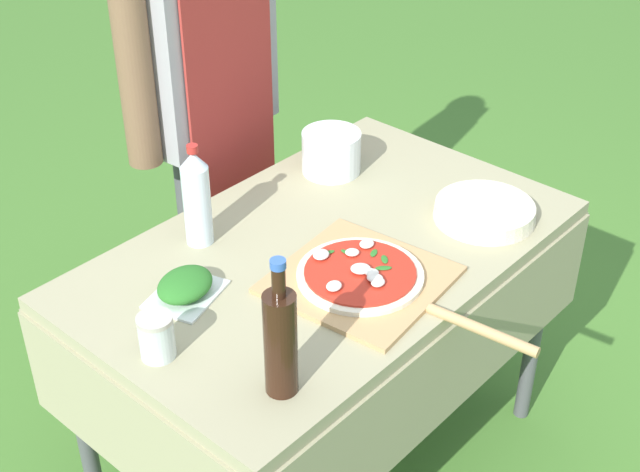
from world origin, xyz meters
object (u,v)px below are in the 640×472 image
object	(u,v)px
person_cook	(206,85)
water_bottle	(197,197)
prep_table	(326,277)
mixing_tub	(331,152)
oil_bottle	(280,341)
sauce_jar	(157,339)
plate_stack	(485,211)
herb_container	(185,286)
pizza_on_peel	(365,279)

from	to	relation	value
person_cook	water_bottle	size ratio (longest dim) A/B	6.02
prep_table	mixing_tub	world-z (taller)	mixing_tub
oil_bottle	sauce_jar	xyz separation A→B (m)	(-0.10, 0.25, -0.08)
sauce_jar	prep_table	bearing A→B (deg)	0.75
prep_table	plate_stack	distance (m)	0.43
herb_container	person_cook	bearing A→B (deg)	43.61
water_bottle	sauce_jar	distance (m)	0.42
oil_bottle	plate_stack	size ratio (longest dim) A/B	1.19
pizza_on_peel	herb_container	bearing A→B (deg)	131.66
pizza_on_peel	plate_stack	size ratio (longest dim) A/B	2.45
prep_table	sauce_jar	distance (m)	0.54
mixing_tub	plate_stack	size ratio (longest dim) A/B	0.62
sauce_jar	water_bottle	bearing A→B (deg)	36.62
prep_table	plate_stack	bearing A→B (deg)	-30.72
water_bottle	plate_stack	distance (m)	0.71
prep_table	sauce_jar	size ratio (longest dim) A/B	12.65
water_bottle	mixing_tub	size ratio (longest dim) A/B	1.63
prep_table	mixing_tub	xyz separation A→B (m)	(0.28, 0.23, 0.15)
oil_bottle	sauce_jar	bearing A→B (deg)	110.62
prep_table	sauce_jar	world-z (taller)	sauce_jar
pizza_on_peel	sauce_jar	bearing A→B (deg)	154.84
pizza_on_peel	herb_container	world-z (taller)	herb_container
prep_table	sauce_jar	bearing A→B (deg)	-179.25
person_cook	sauce_jar	world-z (taller)	person_cook
prep_table	herb_container	distance (m)	0.38
water_bottle	sauce_jar	world-z (taller)	water_bottle
mixing_tub	plate_stack	bearing A→B (deg)	-80.57
herb_container	sauce_jar	distance (m)	0.20
oil_bottle	sauce_jar	world-z (taller)	oil_bottle
person_cook	plate_stack	size ratio (longest dim) A/B	6.12
mixing_tub	prep_table	bearing A→B (deg)	-140.58
plate_stack	sauce_jar	size ratio (longest dim) A/B	2.64
prep_table	mixing_tub	size ratio (longest dim) A/B	7.68
person_cook	mixing_tub	xyz separation A→B (m)	(0.10, -0.38, -0.11)
sauce_jar	person_cook	bearing A→B (deg)	41.39
prep_table	pizza_on_peel	bearing A→B (deg)	-108.22
pizza_on_peel	oil_bottle	distance (m)	0.40
water_bottle	mixing_tub	distance (m)	0.47
herb_container	mixing_tub	xyz separation A→B (m)	(0.63, 0.13, 0.03)
plate_stack	sauce_jar	distance (m)	0.90
person_cook	prep_table	bearing A→B (deg)	67.84
prep_table	oil_bottle	size ratio (longest dim) A/B	4.03
pizza_on_peel	mixing_tub	bearing A→B (deg)	43.27
mixing_tub	pizza_on_peel	bearing A→B (deg)	-130.32
mixing_tub	sauce_jar	distance (m)	0.84
person_cook	sauce_jar	size ratio (longest dim) A/B	16.14
prep_table	pizza_on_peel	xyz separation A→B (m)	(-0.05, -0.16, 0.11)
prep_table	herb_container	bearing A→B (deg)	163.74
water_bottle	plate_stack	size ratio (longest dim) A/B	1.02
water_bottle	pizza_on_peel	bearing A→B (deg)	-71.98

